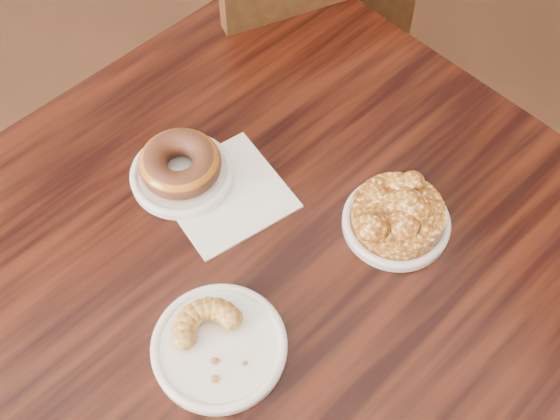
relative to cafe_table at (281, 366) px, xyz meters
name	(u,v)px	position (x,y,z in m)	size (l,w,h in m)	color
cafe_table	(281,366)	(0.00, 0.00, 0.00)	(0.94, 0.94, 0.75)	black
chair_far	(284,60)	(0.30, 0.62, 0.08)	(0.42, 0.42, 0.90)	black
napkin	(225,193)	(-0.02, 0.14, 0.38)	(0.16, 0.16, 0.00)	white
plate_donut	(182,175)	(-0.07, 0.20, 0.39)	(0.15, 0.15, 0.01)	white
plate_cruller	(219,347)	(-0.12, -0.07, 0.38)	(0.17, 0.17, 0.01)	white
plate_fritter	(396,223)	(0.18, -0.01, 0.38)	(0.15, 0.15, 0.01)	silver
glazed_donut	(180,164)	(-0.07, 0.20, 0.41)	(0.12, 0.12, 0.04)	#945D15
apple_fritter	(399,212)	(0.18, -0.01, 0.41)	(0.17, 0.17, 0.04)	#441C07
cruller_fragment	(218,341)	(-0.12, -0.07, 0.40)	(0.11, 0.11, 0.03)	brown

